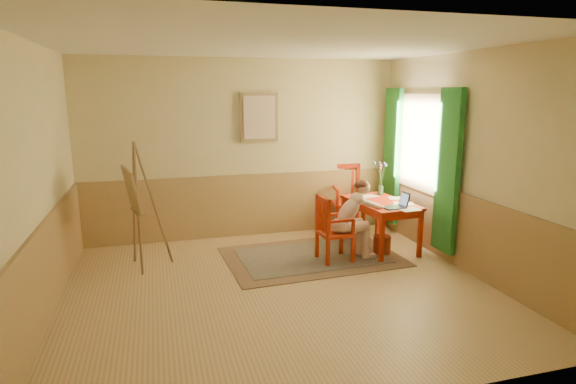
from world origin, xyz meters
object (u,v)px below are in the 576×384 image
object	(u,v)px
chair_left	(332,229)
laptop	(397,205)
table	(380,207)
easel	(135,194)
figure	(353,216)
chair_back	(347,198)

from	to	relation	value
chair_left	laptop	xyz separation A→B (m)	(0.92, -0.09, 0.30)
table	laptop	xyz separation A→B (m)	(0.03, -0.42, 0.13)
chair_left	easel	size ratio (longest dim) A/B	0.55
figure	table	bearing A→B (deg)	29.09
figure	easel	world-z (taller)	easel
chair_back	figure	world-z (taller)	figure
table	chair_back	distance (m)	1.04
table	laptop	bearing A→B (deg)	-85.33
chair_back	easel	xyz separation A→B (m)	(-3.34, -0.90, 0.45)
chair_back	easel	bearing A→B (deg)	-164.97
chair_left	figure	bearing A→B (deg)	2.52
table	chair_back	bearing A→B (deg)	95.09
easel	laptop	bearing A→B (deg)	-9.22
table	chair_left	xyz separation A→B (m)	(-0.88, -0.33, -0.17)
figure	laptop	size ratio (longest dim) A/B	3.13
table	easel	world-z (taller)	easel
easel	figure	bearing A→B (deg)	-9.07
chair_left	chair_back	bearing A→B (deg)	59.92
laptop	chair_left	bearing A→B (deg)	174.24
chair_left	easel	world-z (taller)	easel
laptop	figure	bearing A→B (deg)	170.06
easel	chair_left	bearing A→B (deg)	-10.46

